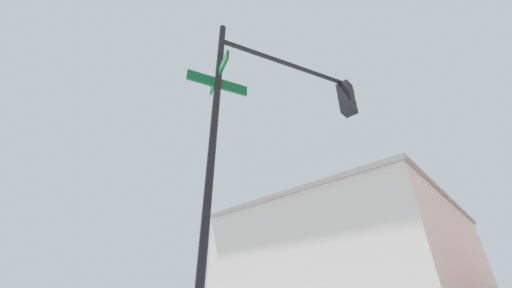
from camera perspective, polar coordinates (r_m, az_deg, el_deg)
traffic_signal_near at (r=5.40m, az=5.51°, el=5.45°), size 1.76×3.49×6.34m
building_stucco at (r=30.74m, az=19.19°, el=-22.34°), size 18.51×20.78×9.63m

